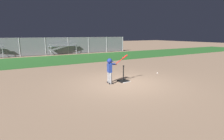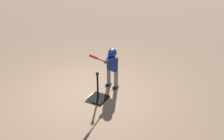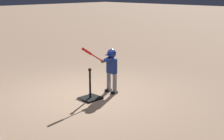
% 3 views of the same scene
% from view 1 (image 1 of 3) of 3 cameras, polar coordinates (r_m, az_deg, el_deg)
% --- Properties ---
extents(ground_plane, '(90.00, 90.00, 0.00)m').
position_cam_1_polar(ground_plane, '(8.21, 4.07, -4.23)').
color(ground_plane, '#93755B').
extents(grass_outfield_strip, '(56.00, 6.25, 0.02)m').
position_cam_1_polar(grass_outfield_strip, '(16.69, -14.20, 3.56)').
color(grass_outfield_strip, '#286026').
rests_on(grass_outfield_strip, ground_plane).
extents(backstop_fence, '(17.48, 0.08, 1.91)m').
position_cam_1_polar(backstop_fence, '(20.49, -17.44, 7.60)').
color(backstop_fence, '#9E9EA3').
rests_on(backstop_fence, ground_plane).
extents(home_plate, '(0.49, 0.49, 0.02)m').
position_cam_1_polar(home_plate, '(8.46, 4.04, -3.69)').
color(home_plate, white).
rests_on(home_plate, ground_plane).
extents(batting_tee, '(0.50, 0.45, 0.78)m').
position_cam_1_polar(batting_tee, '(8.46, 3.72, -3.10)').
color(batting_tee, black).
rests_on(batting_tee, ground_plane).
extents(batter_child, '(1.02, 0.38, 1.31)m').
position_cam_1_polar(batter_child, '(7.96, -0.55, 0.82)').
color(batter_child, gray).
rests_on(batter_child, ground_plane).
extents(baseball, '(0.07, 0.07, 0.07)m').
position_cam_1_polar(baseball, '(10.40, 14.64, -1.00)').
color(baseball, white).
rests_on(baseball, ground_plane).
extents(bleachers_left_center, '(3.38, 2.62, 1.21)m').
position_cam_1_polar(bleachers_left_center, '(21.16, -16.34, 6.67)').
color(bleachers_left_center, '#93969E').
rests_on(bleachers_left_center, ground_plane).
extents(bleachers_center, '(3.19, 2.25, 0.97)m').
position_cam_1_polar(bleachers_center, '(24.23, -2.08, 7.40)').
color(bleachers_center, '#93969E').
rests_on(bleachers_center, ground_plane).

